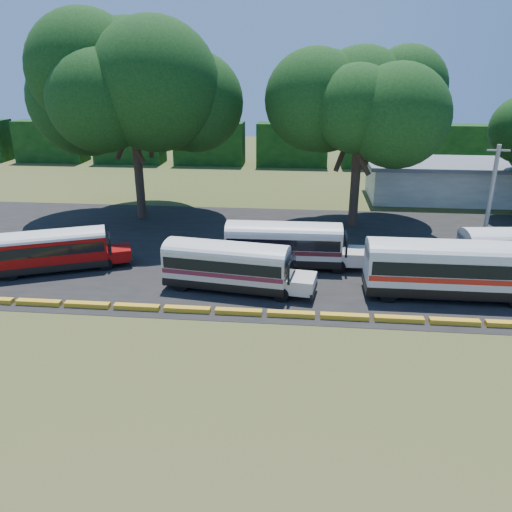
# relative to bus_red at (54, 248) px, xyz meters

# --- Properties ---
(ground) EXTENTS (160.00, 160.00, 0.00)m
(ground) POSITION_rel_bus_red_xyz_m (14.95, -6.26, -1.69)
(ground) COLOR #344D19
(ground) RESTS_ON ground
(asphalt_strip) EXTENTS (64.00, 24.00, 0.02)m
(asphalt_strip) POSITION_rel_bus_red_xyz_m (15.95, 5.74, -1.68)
(asphalt_strip) COLOR black
(asphalt_strip) RESTS_ON ground
(curb) EXTENTS (53.70, 0.45, 0.30)m
(curb) POSITION_rel_bus_red_xyz_m (14.95, -5.26, -1.54)
(curb) COLOR gold
(curb) RESTS_ON ground
(terminal_building) EXTENTS (19.00, 9.00, 4.00)m
(terminal_building) POSITION_rel_bus_red_xyz_m (32.95, 23.74, 0.34)
(terminal_building) COLOR silver
(terminal_building) RESTS_ON ground
(treeline_backdrop) EXTENTS (130.00, 4.00, 6.00)m
(treeline_backdrop) POSITION_rel_bus_red_xyz_m (14.95, 41.74, 1.31)
(treeline_backdrop) COLOR black
(treeline_backdrop) RESTS_ON ground
(bus_red) EXTENTS (9.12, 5.49, 2.95)m
(bus_red) POSITION_rel_bus_red_xyz_m (0.00, 0.00, 0.00)
(bus_red) COLOR black
(bus_red) RESTS_ON ground
(bus_cream_west) EXTENTS (9.79, 3.65, 3.14)m
(bus_cream_west) POSITION_rel_bus_red_xyz_m (12.45, -1.91, 0.09)
(bus_cream_west) COLOR black
(bus_cream_west) RESTS_ON ground
(bus_cream_east) EXTENTS (9.89, 2.61, 3.24)m
(bus_cream_east) POSITION_rel_bus_red_xyz_m (15.84, 2.40, 0.14)
(bus_cream_east) COLOR black
(bus_cream_east) RESTS_ON ground
(bus_white_red) EXTENTS (11.02, 2.80, 3.62)m
(bus_white_red) POSITION_rel_bus_red_xyz_m (25.60, -1.66, 0.36)
(bus_white_red) COLOR black
(bus_white_red) RESTS_ON ground
(tree_west) EXTENTS (14.34, 14.34, 17.37)m
(tree_west) POSITION_rel_bus_red_xyz_m (1.81, 13.36, 10.39)
(tree_west) COLOR #312618
(tree_west) RESTS_ON ground
(tree_center) EXTENTS (11.49, 11.49, 15.06)m
(tree_center) POSITION_rel_bus_red_xyz_m (21.32, 12.90, 9.12)
(tree_center) COLOR #312618
(tree_center) RESTS_ON ground
(utility_pole) EXTENTS (1.60, 0.30, 8.24)m
(utility_pole) POSITION_rel_bus_red_xyz_m (30.41, 6.22, 2.54)
(utility_pole) COLOR gray
(utility_pole) RESTS_ON ground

